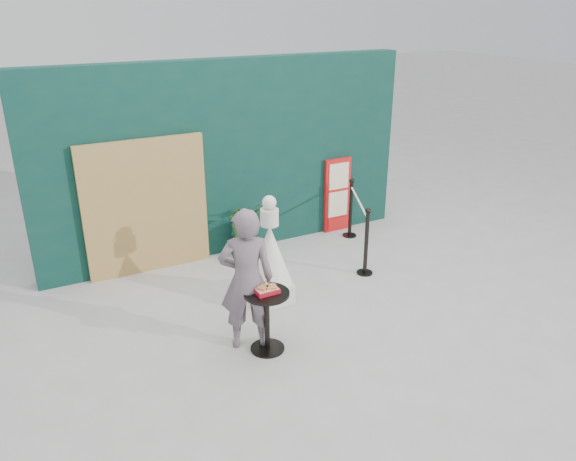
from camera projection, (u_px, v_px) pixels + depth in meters
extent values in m
plane|color=#ADAAA5|center=(335.00, 342.00, 6.70)|extent=(60.00, 60.00, 0.00)
cube|color=#092C2A|center=(229.00, 158.00, 8.70)|extent=(6.00, 0.30, 3.00)
cube|color=tan|center=(146.00, 207.00, 8.11)|extent=(1.80, 0.08, 2.00)
imported|color=#695A62|center=(247.00, 280.00, 6.33)|extent=(0.73, 0.61, 1.72)
cube|color=red|center=(337.00, 195.00, 9.69)|extent=(0.50, 0.06, 1.30)
cube|color=beige|center=(339.00, 176.00, 9.53)|extent=(0.38, 0.02, 0.45)
cube|color=beige|center=(338.00, 204.00, 9.72)|extent=(0.38, 0.02, 0.45)
cube|color=red|center=(337.00, 223.00, 9.86)|extent=(0.38, 0.02, 0.18)
cube|color=silver|center=(270.00, 291.00, 7.58)|extent=(0.50, 0.50, 0.27)
cone|color=white|center=(270.00, 254.00, 7.37)|extent=(0.58, 0.58, 0.82)
cylinder|color=silver|center=(269.00, 217.00, 7.17)|extent=(0.24, 0.24, 0.22)
sphere|color=white|center=(269.00, 202.00, 7.09)|extent=(0.18, 0.18, 0.18)
cylinder|color=black|center=(268.00, 348.00, 6.56)|extent=(0.40, 0.40, 0.02)
cylinder|color=black|center=(267.00, 322.00, 6.43)|extent=(0.06, 0.06, 0.72)
cylinder|color=black|center=(267.00, 294.00, 6.28)|extent=(0.52, 0.52, 0.03)
cube|color=red|center=(267.00, 291.00, 6.27)|extent=(0.26, 0.19, 0.05)
cube|color=red|center=(267.00, 288.00, 6.26)|extent=(0.24, 0.17, 0.00)
cube|color=#C38547|center=(263.00, 288.00, 6.24)|extent=(0.15, 0.14, 0.02)
cube|color=#E49B53|center=(271.00, 287.00, 6.26)|extent=(0.13, 0.13, 0.02)
cone|color=yellow|center=(266.00, 283.00, 6.29)|extent=(0.06, 0.06, 0.06)
cylinder|color=brown|center=(245.00, 248.00, 8.89)|extent=(0.32, 0.32, 0.27)
cylinder|color=brown|center=(244.00, 239.00, 8.83)|extent=(0.35, 0.35, 0.04)
imported|color=#295323|center=(244.00, 221.00, 8.71)|extent=(0.53, 0.46, 0.58)
cylinder|color=black|center=(365.00, 273.00, 8.37)|extent=(0.24, 0.24, 0.02)
cylinder|color=black|center=(366.00, 244.00, 8.19)|extent=(0.06, 0.06, 0.96)
sphere|color=black|center=(368.00, 211.00, 7.99)|extent=(0.09, 0.09, 0.09)
cylinder|color=black|center=(349.00, 235.00, 9.69)|extent=(0.24, 0.24, 0.02)
cylinder|color=black|center=(351.00, 210.00, 9.51)|extent=(0.06, 0.06, 0.96)
sphere|color=black|center=(352.00, 181.00, 9.31)|extent=(0.09, 0.09, 0.09)
cylinder|color=white|center=(359.00, 202.00, 8.69)|extent=(0.63, 1.31, 0.03)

